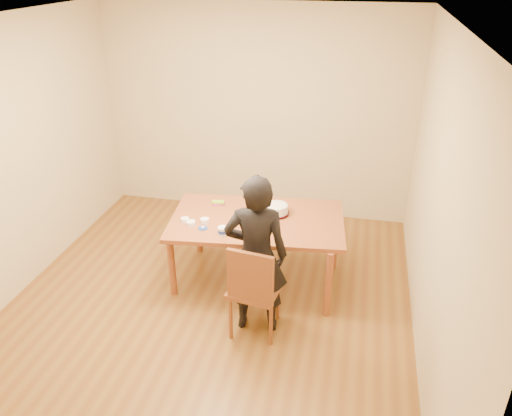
% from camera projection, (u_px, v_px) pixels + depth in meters
% --- Properties ---
extents(room_shell, '(4.00, 4.50, 2.70)m').
position_uv_depth(room_shell, '(212.00, 170.00, 4.70)').
color(room_shell, brown).
rests_on(room_shell, ground).
extents(dining_table, '(1.86, 1.23, 0.04)m').
position_uv_depth(dining_table, '(257.00, 221.00, 5.11)').
color(dining_table, brown).
rests_on(dining_table, floor).
extents(dining_chair, '(0.49, 0.49, 0.04)m').
position_uv_depth(dining_chair, '(255.00, 289.00, 4.54)').
color(dining_chair, brown).
rests_on(dining_chair, floor).
extents(cake_plate, '(0.27, 0.27, 0.02)m').
position_uv_depth(cake_plate, '(276.00, 213.00, 5.19)').
color(cake_plate, '#B00B31').
rests_on(cake_plate, dining_table).
extents(cake, '(0.24, 0.24, 0.08)m').
position_uv_depth(cake, '(276.00, 209.00, 5.17)').
color(cake, white).
rests_on(cake, cake_plate).
extents(frosting_dome, '(0.23, 0.23, 0.03)m').
position_uv_depth(frosting_dome, '(277.00, 205.00, 5.15)').
color(frosting_dome, white).
rests_on(frosting_dome, cake).
extents(frosting_tub, '(0.09, 0.09, 0.08)m').
position_uv_depth(frosting_tub, '(223.00, 231.00, 4.79)').
color(frosting_tub, white).
rests_on(frosting_tub, dining_table).
extents(frosting_lid, '(0.09, 0.09, 0.01)m').
position_uv_depth(frosting_lid, '(203.00, 228.00, 4.92)').
color(frosting_lid, '#183A9C').
rests_on(frosting_lid, dining_table).
extents(frosting_dollop, '(0.04, 0.04, 0.02)m').
position_uv_depth(frosting_dollop, '(203.00, 227.00, 4.92)').
color(frosting_dollop, white).
rests_on(frosting_dollop, frosting_lid).
extents(ramekin_green, '(0.09, 0.09, 0.04)m').
position_uv_depth(ramekin_green, '(191.00, 223.00, 4.97)').
color(ramekin_green, white).
rests_on(ramekin_green, dining_table).
extents(ramekin_yellow, '(0.09, 0.09, 0.04)m').
position_uv_depth(ramekin_yellow, '(205.00, 221.00, 5.02)').
color(ramekin_yellow, white).
rests_on(ramekin_yellow, dining_table).
extents(ramekin_multi, '(0.08, 0.08, 0.04)m').
position_uv_depth(ramekin_multi, '(185.00, 220.00, 5.04)').
color(ramekin_multi, white).
rests_on(ramekin_multi, dining_table).
extents(candy_box_pink, '(0.13, 0.10, 0.02)m').
position_uv_depth(candy_box_pink, '(219.00, 204.00, 5.39)').
color(candy_box_pink, '#C42E78').
rests_on(candy_box_pink, dining_table).
extents(candy_box_green, '(0.14, 0.08, 0.02)m').
position_uv_depth(candy_box_green, '(218.00, 202.00, 5.38)').
color(candy_box_green, '#35961B').
rests_on(candy_box_green, candy_box_pink).
extents(spatula, '(0.15, 0.05, 0.01)m').
position_uv_depth(spatula, '(232.00, 234.00, 4.82)').
color(spatula, black).
rests_on(spatula, dining_table).
extents(person, '(0.61, 0.44, 1.56)m').
position_uv_depth(person, '(256.00, 256.00, 4.43)').
color(person, black).
rests_on(person, floor).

